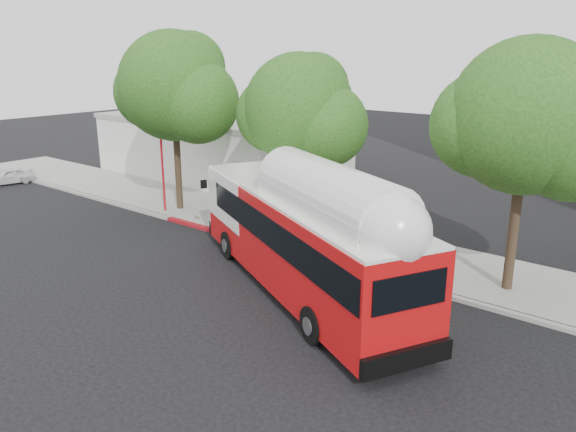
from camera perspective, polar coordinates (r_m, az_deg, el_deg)
ground at (r=22.30m, az=-6.46°, el=-6.44°), size 120.00×120.00×0.00m
sidewalk at (r=26.92m, az=3.37°, el=-2.10°), size 60.00×5.00×0.15m
curb_strip at (r=24.96m, az=-0.11°, el=-3.59°), size 60.00×0.30×0.15m
red_curb_segment at (r=26.84m, az=-5.11°, el=-2.19°), size 10.00×0.32×0.16m
street_tree_left at (r=30.67m, az=-10.88°, el=12.39°), size 6.67×5.80×9.74m
street_tree_mid at (r=25.66m, az=1.91°, el=10.35°), size 5.75×5.00×8.62m
street_tree_right at (r=21.01m, az=24.25°, el=8.52°), size 6.21×5.40×9.18m
low_commercial_bldg at (r=40.87m, az=-6.56°, el=7.25°), size 16.20×10.20×4.25m
transit_bus at (r=20.44m, az=1.34°, el=-2.60°), size 13.80×8.58×4.21m
parked_car at (r=42.12m, az=-26.44°, el=3.66°), size 3.38×2.06×1.07m
signal_pole at (r=31.22m, az=-12.60°, el=4.39°), size 0.13×0.43×4.50m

